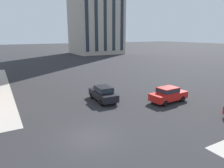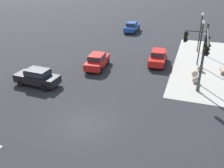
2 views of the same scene
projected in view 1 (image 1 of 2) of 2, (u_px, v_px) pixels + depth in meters
The scene contains 3 objects.
ground_plane at pixel (90, 138), 14.79m from camera, with size 320.00×320.00×0.00m, color #262628.
car_main_southbound_near at pixel (168, 94), 22.37m from camera, with size 4.50×2.10×1.68m.
car_cross_eastbound at pixel (103, 93), 22.73m from camera, with size 2.04×4.48×1.68m.
Camera 1 is at (-5.24, -12.50, 7.26)m, focal length 32.80 mm.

